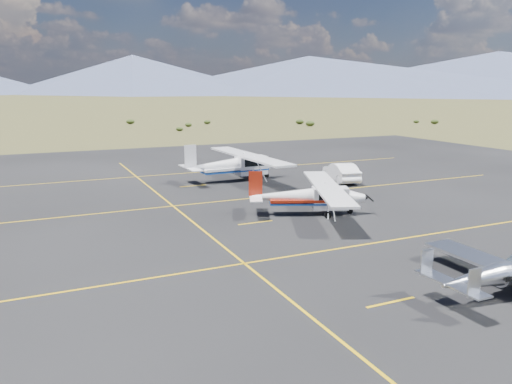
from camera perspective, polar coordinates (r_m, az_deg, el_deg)
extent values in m
plane|color=#383D1C|center=(22.05, 15.41, -7.30)|extent=(1600.00, 1600.00, 0.00)
cube|color=black|center=(27.51, 6.08, -3.08)|extent=(72.00, 72.00, 0.02)
cube|color=silver|center=(17.47, 21.43, -9.65)|extent=(0.64, 2.70, 0.05)
cube|color=silver|center=(16.62, 23.68, -9.46)|extent=(0.50, 0.06, 0.90)
cube|color=silver|center=(17.89, 18.94, -7.57)|extent=(0.50, 0.06, 0.90)
cylinder|color=black|center=(20.63, 25.27, -8.85)|extent=(0.36, 0.10, 0.36)
cube|color=white|center=(28.41, 8.46, -0.69)|extent=(2.21, 1.70, 1.21)
cube|color=white|center=(28.25, 8.14, 0.55)|extent=(5.04, 9.63, 0.13)
cube|color=black|center=(28.36, 8.47, -0.19)|extent=(1.73, 1.53, 0.49)
cube|color=#A3200D|center=(28.25, 6.13, -0.89)|extent=(4.54, 2.67, 0.16)
cube|color=#A3200D|center=(27.78, -0.06, 0.95)|extent=(0.73, 0.35, 1.43)
cube|color=white|center=(27.93, -0.06, -0.49)|extent=(1.72, 2.90, 0.05)
cylinder|color=black|center=(28.83, 10.69, -2.18)|extent=(0.33, 0.21, 0.32)
cylinder|color=black|center=(27.64, 8.21, -2.62)|extent=(0.41, 0.26, 0.39)
cylinder|color=black|center=(29.44, 7.57, -1.70)|extent=(0.41, 0.26, 0.39)
cube|color=white|center=(38.77, -0.55, 3.08)|extent=(2.37, 1.31, 1.42)
cube|color=white|center=(38.57, -0.84, 4.14)|extent=(2.13, 11.64, 0.15)
cube|color=black|center=(38.72, -0.55, 3.51)|extent=(1.74, 1.32, 0.58)
cube|color=white|center=(38.20, -2.39, 2.78)|extent=(5.31, 1.45, 0.19)
cube|color=white|center=(36.71, -7.51, 4.05)|extent=(0.90, 0.11, 1.68)
cube|color=white|center=(36.84, -7.47, 2.75)|extent=(0.93, 3.40, 0.06)
cylinder|color=black|center=(39.54, 1.23, 1.91)|extent=(0.38, 0.12, 0.38)
cylinder|color=black|center=(37.80, -0.23, 1.50)|extent=(0.47, 0.16, 0.46)
cylinder|color=black|center=(39.76, -1.67, 2.02)|extent=(0.47, 0.16, 0.46)
imported|color=white|center=(38.49, 9.71, 2.26)|extent=(2.43, 4.59, 1.44)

